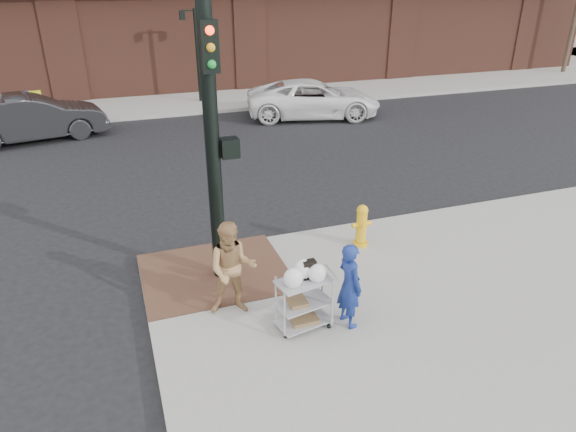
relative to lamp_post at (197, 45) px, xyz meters
name	(u,v)px	position (x,y,z in m)	size (l,w,h in m)	color
ground	(257,298)	(-2.00, -16.00, -2.62)	(220.00, 220.00, 0.00)	black
sidewalk_far	(295,49)	(10.50, 16.00, -2.54)	(65.00, 36.00, 0.15)	gray
brick_curb_ramp	(215,272)	(-2.60, -15.10, -2.46)	(2.80, 2.40, 0.01)	#503225
lamp_post	(197,45)	(0.00, 0.00, 0.00)	(1.32, 0.22, 4.00)	black
traffic_signal_pole	(214,143)	(-2.48, -15.23, 0.21)	(0.61, 0.51, 5.00)	black
woman_blue	(350,285)	(-0.83, -17.42, -1.72)	(0.55, 0.36, 1.50)	navy
pedestrian_tan	(232,269)	(-2.54, -16.45, -1.62)	(0.82, 0.64, 1.69)	#A87D4F
sedan_dark	(32,118)	(-6.74, -3.70, -1.80)	(1.74, 4.99, 1.64)	black
minivan_white	(313,99)	(3.99, -3.97, -1.85)	(2.54, 5.50, 1.53)	white
utility_cart	(304,299)	(-1.56, -17.27, -1.91)	(0.96, 0.64, 1.22)	#959599
fire_hydrant	(361,225)	(0.61, -15.04, -1.98)	(0.45, 0.31, 0.95)	#EFB114
newsbox_yellow	(37,106)	(-6.78, -1.15, -1.91)	(0.47, 0.42, 1.11)	yellow
newsbox_blue	(31,105)	(-7.04, -0.91, -1.93)	(0.45, 0.41, 1.07)	#1926A6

